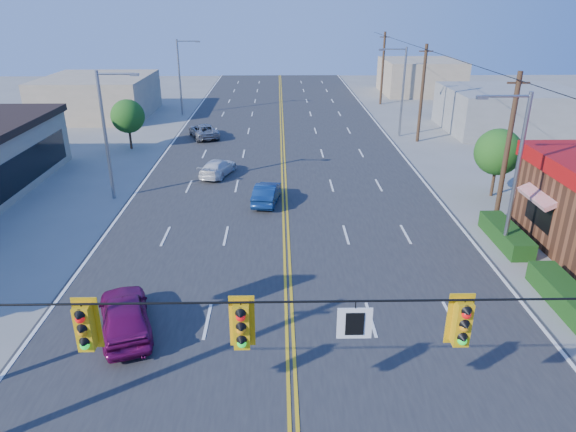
{
  "coord_description": "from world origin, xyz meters",
  "views": [
    {
      "loc": [
        -0.4,
        -9.12,
        11.79
      ],
      "look_at": [
        0.05,
        13.6,
        2.2
      ],
      "focal_mm": 32.0,
      "sensor_mm": 36.0,
      "label": 1
    }
  ],
  "objects_px": {
    "signal_span": "(292,346)",
    "car_blue": "(267,194)",
    "car_white": "(218,168)",
    "car_magenta": "(125,316)",
    "car_silver": "(204,131)"
  },
  "relations": [
    {
      "from": "signal_span",
      "to": "car_blue",
      "type": "bearing_deg",
      "value": 92.75
    },
    {
      "from": "car_blue",
      "to": "car_white",
      "type": "relative_size",
      "value": 0.96
    },
    {
      "from": "signal_span",
      "to": "car_magenta",
      "type": "height_order",
      "value": "signal_span"
    },
    {
      "from": "signal_span",
      "to": "car_white",
      "type": "xyz_separation_m",
      "value": [
        -4.65,
        26.39,
        -4.3
      ]
    },
    {
      "from": "signal_span",
      "to": "car_white",
      "type": "bearing_deg",
      "value": 99.98
    },
    {
      "from": "signal_span",
      "to": "car_blue",
      "type": "distance_m",
      "value": 21.36
    },
    {
      "from": "car_magenta",
      "to": "car_white",
      "type": "xyz_separation_m",
      "value": [
        1.49,
        18.96,
        -0.17
      ]
    },
    {
      "from": "signal_span",
      "to": "car_blue",
      "type": "relative_size",
      "value": 6.32
    },
    {
      "from": "car_magenta",
      "to": "car_silver",
      "type": "distance_m",
      "value": 30.16
    },
    {
      "from": "car_magenta",
      "to": "car_white",
      "type": "distance_m",
      "value": 19.02
    },
    {
      "from": "signal_span",
      "to": "car_blue",
      "type": "height_order",
      "value": "signal_span"
    },
    {
      "from": "car_magenta",
      "to": "car_white",
      "type": "relative_size",
      "value": 1.1
    },
    {
      "from": "signal_span",
      "to": "car_silver",
      "type": "xyz_separation_m",
      "value": [
        -7.14,
        37.57,
        -4.25
      ]
    },
    {
      "from": "car_magenta",
      "to": "signal_span",
      "type": "bearing_deg",
      "value": 110.97
    },
    {
      "from": "signal_span",
      "to": "car_blue",
      "type": "xyz_separation_m",
      "value": [
        -1.0,
        20.91,
        -4.25
      ]
    }
  ]
}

